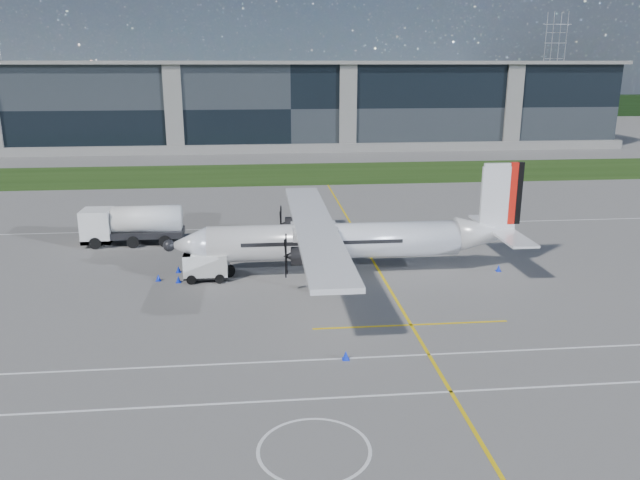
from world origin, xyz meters
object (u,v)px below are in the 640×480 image
object	(u,v)px
ground_crew_person	(210,261)
safety_cone_nose_stbd	(178,269)
safety_cone_nose_port	(178,279)
pylon_east	(553,64)
fuel_tanker_truck	(125,225)
safety_cone_portwing	(346,355)
safety_cone_fwd	(158,277)
safety_cone_tail	(499,268)
turboprop_aircraft	(347,220)
safety_cone_stbdwing	(308,224)
baggage_tug	(206,266)

from	to	relation	value
ground_crew_person	safety_cone_nose_stbd	size ratio (longest dim) A/B	3.63
safety_cone_nose_port	pylon_east	bearing A→B (deg)	56.58
fuel_tanker_truck	safety_cone_nose_port	bearing A→B (deg)	-61.77
safety_cone_portwing	safety_cone_fwd	world-z (taller)	same
ground_crew_person	safety_cone_fwd	world-z (taller)	ground_crew_person
pylon_east	safety_cone_portwing	xyz separation A→B (m)	(-86.58, -160.11, -14.75)
fuel_tanker_truck	safety_cone_tail	world-z (taller)	fuel_tanker_truck
safety_cone_portwing	fuel_tanker_truck	bearing A→B (deg)	123.91
pylon_east	safety_cone_portwing	distance (m)	182.62
safety_cone_fwd	turboprop_aircraft	bearing A→B (deg)	1.47
safety_cone_portwing	safety_cone_nose_port	distance (m)	16.80
fuel_tanker_truck	safety_cone_tail	size ratio (longest dim) A/B	17.94
safety_cone_tail	safety_cone_nose_stbd	distance (m)	24.32
fuel_tanker_truck	safety_cone_stbdwing	size ratio (longest dim) A/B	17.94
pylon_east	baggage_tug	xyz separation A→B (m)	(-94.94, -146.42, -13.99)
baggage_tug	safety_cone_tail	xyz separation A→B (m)	(21.99, -0.32, -0.76)
turboprop_aircraft	safety_cone_stbdwing	distance (m)	14.64
baggage_tug	ground_crew_person	bearing A→B (deg)	84.17
safety_cone_portwing	safety_cone_tail	bearing A→B (deg)	44.44
pylon_east	safety_cone_stbdwing	size ratio (longest dim) A/B	60.00
safety_cone_portwing	safety_cone_fwd	distance (m)	18.15
safety_cone_portwing	pylon_east	bearing A→B (deg)	61.60
ground_crew_person	safety_cone_portwing	distance (m)	17.37
safety_cone_nose_stbd	safety_cone_tail	bearing A→B (deg)	-5.13
safety_cone_nose_port	safety_cone_tail	distance (m)	23.96
baggage_tug	safety_cone_nose_port	size ratio (longest dim) A/B	6.72
safety_cone_portwing	safety_cone_nose_stbd	xyz separation A→B (m)	(-10.60, 15.54, 0.00)
pylon_east	baggage_tug	world-z (taller)	pylon_east
safety_cone_stbdwing	safety_cone_nose_port	xyz separation A→B (m)	(-10.62, -14.87, 0.00)
safety_cone_tail	pylon_east	bearing A→B (deg)	63.57
safety_cone_stbdwing	safety_cone_portwing	world-z (taller)	same
pylon_east	turboprop_aircraft	distance (m)	169.05
safety_cone_nose_port	baggage_tug	bearing A→B (deg)	12.44
turboprop_aircraft	safety_cone_tail	size ratio (longest dim) A/B	54.79
safety_cone_fwd	ground_crew_person	bearing A→B (deg)	22.96
baggage_tug	ground_crew_person	distance (m)	1.63
safety_cone_tail	safety_cone_nose_stbd	world-z (taller)	same
safety_cone_portwing	baggage_tug	bearing A→B (deg)	121.41
safety_cone_stbdwing	safety_cone_tail	world-z (taller)	same
safety_cone_portwing	safety_cone_tail	size ratio (longest dim) A/B	1.00
safety_cone_nose_port	fuel_tanker_truck	bearing A→B (deg)	118.23
safety_cone_stbdwing	safety_cone_fwd	bearing A→B (deg)	-130.17
safety_cone_stbdwing	safety_cone_nose_stbd	world-z (taller)	same
fuel_tanker_truck	ground_crew_person	size ratio (longest dim) A/B	4.94
safety_cone_stbdwing	turboprop_aircraft	bearing A→B (deg)	-82.81
baggage_tug	safety_cone_fwd	xyz separation A→B (m)	(-3.48, 0.07, -0.76)
baggage_tug	safety_cone_tail	bearing A→B (deg)	-0.84
fuel_tanker_truck	ground_crew_person	bearing A→B (deg)	-47.44
baggage_tug	safety_cone_stbdwing	xyz separation A→B (m)	(8.65, 14.44, -0.76)
turboprop_aircraft	safety_cone_nose_port	world-z (taller)	turboprop_aircraft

